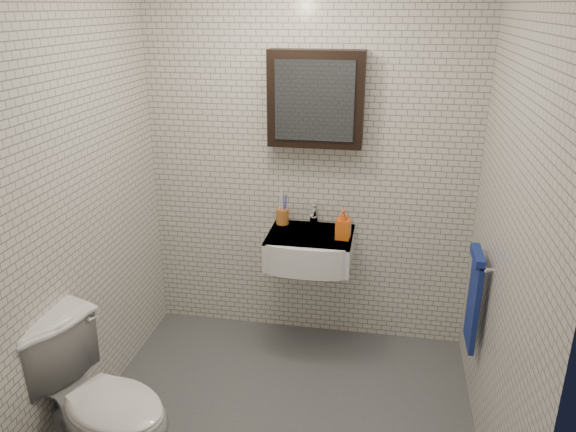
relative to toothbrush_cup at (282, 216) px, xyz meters
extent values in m
cube|color=#515459|center=(0.16, -0.92, -0.90)|extent=(2.20, 2.00, 0.01)
cube|color=silver|center=(0.16, 0.08, 0.34)|extent=(2.20, 0.02, 2.50)
cube|color=silver|center=(0.16, -1.92, 0.34)|extent=(2.20, 0.02, 2.50)
cube|color=silver|center=(-0.94, -0.92, 0.34)|extent=(0.02, 2.00, 2.50)
cube|color=silver|center=(1.26, -0.92, 0.34)|extent=(0.02, 2.00, 2.50)
cube|color=white|center=(0.21, -0.15, -0.16)|extent=(0.55, 0.45, 0.20)
cylinder|color=silver|center=(0.21, -0.13, -0.07)|extent=(0.31, 0.31, 0.02)
cylinder|color=silver|center=(0.21, -0.13, -0.06)|extent=(0.04, 0.04, 0.01)
cube|color=white|center=(0.21, -0.15, -0.06)|extent=(0.55, 0.45, 0.01)
cylinder|color=silver|center=(0.21, 0.02, -0.03)|extent=(0.06, 0.06, 0.06)
cylinder|color=silver|center=(0.21, 0.02, 0.03)|extent=(0.03, 0.03, 0.08)
cylinder|color=silver|center=(0.21, -0.04, 0.06)|extent=(0.02, 0.12, 0.02)
cube|color=silver|center=(0.21, 0.05, 0.09)|extent=(0.02, 0.09, 0.01)
cube|color=black|center=(0.21, 0.01, 0.79)|extent=(0.60, 0.14, 0.60)
cube|color=#3F444C|center=(0.21, -0.07, 0.79)|extent=(0.49, 0.01, 0.49)
cylinder|color=silver|center=(1.22, -0.57, 0.04)|extent=(0.02, 0.30, 0.02)
cylinder|color=silver|center=(1.24, -0.44, 0.04)|extent=(0.04, 0.02, 0.02)
cylinder|color=silver|center=(1.24, -0.70, 0.04)|extent=(0.04, 0.02, 0.02)
cube|color=navy|center=(1.21, -0.57, -0.23)|extent=(0.03, 0.26, 0.54)
cube|color=navy|center=(1.20, -0.57, 0.06)|extent=(0.05, 0.26, 0.05)
cylinder|color=#B3682C|center=(0.00, 0.00, -0.01)|extent=(0.10, 0.10, 0.11)
cylinder|color=white|center=(-0.02, -0.01, 0.06)|extent=(0.02, 0.03, 0.20)
cylinder|color=#3A42BB|center=(0.01, -0.01, 0.05)|extent=(0.02, 0.02, 0.18)
cylinder|color=white|center=(-0.01, 0.01, 0.07)|extent=(0.02, 0.04, 0.21)
cylinder|color=#3A42BB|center=(0.02, 0.01, 0.06)|extent=(0.03, 0.04, 0.19)
imported|color=orange|center=(0.43, -0.19, 0.04)|extent=(0.10, 0.10, 0.20)
imported|color=white|center=(-0.64, -1.46, -0.50)|extent=(0.92, 0.72, 0.82)
camera|label=1|loc=(0.68, -3.50, 1.35)|focal=35.00mm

